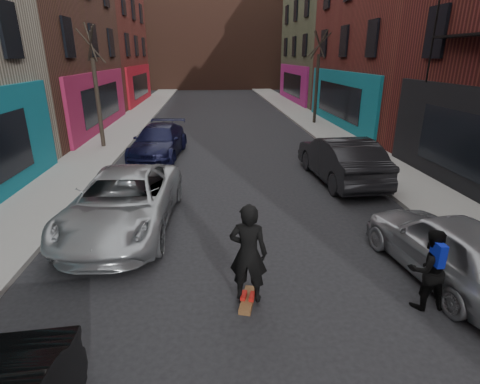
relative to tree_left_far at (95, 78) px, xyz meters
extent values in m
cube|color=gray|center=(-0.05, 12.00, -3.31)|extent=(2.50, 84.00, 0.13)
cube|color=gray|center=(12.45, 12.00, -3.31)|extent=(2.50, 84.00, 0.13)
cube|color=#47281E|center=(6.20, 38.00, 3.62)|extent=(40.00, 10.00, 14.00)
imported|color=#95999E|center=(3.00, -9.46, -2.62)|extent=(2.81, 5.62, 1.53)
imported|color=black|center=(3.00, -1.88, -2.67)|extent=(2.51, 5.11, 1.43)
imported|color=#97999F|center=(10.18, -12.49, -2.66)|extent=(2.19, 4.40, 1.44)
imported|color=black|center=(10.10, -5.93, -2.55)|extent=(2.04, 5.13, 1.66)
cube|color=brown|center=(5.97, -12.98, -3.33)|extent=(0.42, 0.83, 0.10)
imported|color=black|center=(5.97, -12.98, -2.32)|extent=(0.79, 0.62, 1.91)
imported|color=black|center=(9.20, -13.35, -2.60)|extent=(0.76, 0.59, 1.56)
cube|color=#0C1CB4|center=(9.20, -13.53, -2.18)|extent=(0.14, 0.30, 0.42)
camera|label=1|loc=(5.33, -18.91, 1.04)|focal=28.00mm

